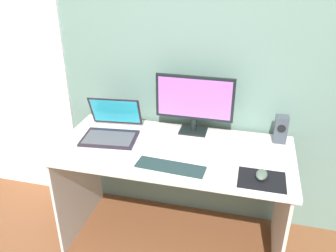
{
  "coord_description": "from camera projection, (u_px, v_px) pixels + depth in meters",
  "views": [
    {
      "loc": [
        0.42,
        -1.81,
        1.82
      ],
      "look_at": [
        -0.03,
        -0.02,
        0.9
      ],
      "focal_mm": 37.12,
      "sensor_mm": 36.0,
      "label": 1
    }
  ],
  "objects": [
    {
      "name": "mousepad",
      "position": [
        262.0,
        180.0,
        1.84
      ],
      "size": [
        0.25,
        0.2,
        0.0
      ],
      "primitive_type": "cube",
      "color": "black",
      "rests_on": "desk"
    },
    {
      "name": "door_left",
      "position": [
        18.0,
        74.0,
        2.61
      ],
      "size": [
        0.82,
        0.02,
        2.02
      ],
      "primitive_type": "cube",
      "color": "white",
      "rests_on": "ground_plane"
    },
    {
      "name": "laptop",
      "position": [
        112.0,
        129.0,
        2.27
      ],
      "size": [
        0.38,
        0.38,
        0.23
      ],
      "color": "black",
      "rests_on": "desk"
    },
    {
      "name": "keyboard_external",
      "position": [
        170.0,
        167.0,
        1.94
      ],
      "size": [
        0.4,
        0.14,
        0.01
      ],
      "primitive_type": "cube",
      "rotation": [
        0.0,
        0.0,
        -0.07
      ],
      "color": "#1B2E2D",
      "rests_on": "desk"
    },
    {
      "name": "wall_back",
      "position": [
        188.0,
        52.0,
        2.25
      ],
      "size": [
        6.0,
        0.04,
        2.5
      ],
      "primitive_type": "cube",
      "color": "slate",
      "rests_on": "ground_plane"
    },
    {
      "name": "monitor",
      "position": [
        194.0,
        102.0,
        2.24
      ],
      "size": [
        0.51,
        0.14,
        0.39
      ],
      "color": "black",
      "rests_on": "desk"
    },
    {
      "name": "desk",
      "position": [
        174.0,
        169.0,
        2.21
      ],
      "size": [
        1.45,
        0.68,
        0.74
      ],
      "color": "beige",
      "rests_on": "ground_plane"
    },
    {
      "name": "ground_plane",
      "position": [
        173.0,
        239.0,
        2.47
      ],
      "size": [
        8.0,
        8.0,
        0.0
      ],
      "primitive_type": "plane",
      "color": "brown"
    },
    {
      "name": "speaker_right",
      "position": [
        281.0,
        129.0,
        2.18
      ],
      "size": [
        0.08,
        0.08,
        0.18
      ],
      "color": "#393F47",
      "rests_on": "desk"
    },
    {
      "name": "mouse",
      "position": [
        262.0,
        175.0,
        1.85
      ],
      "size": [
        0.07,
        0.11,
        0.04
      ],
      "primitive_type": "ellipsoid",
      "rotation": [
        0.0,
        0.0,
        -0.12
      ],
      "color": "#485649",
      "rests_on": "mousepad"
    }
  ]
}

